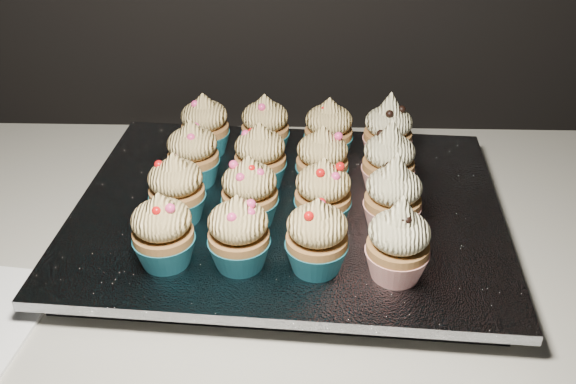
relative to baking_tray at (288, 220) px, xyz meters
The scene contains 19 objects.
worktop 0.06m from the baking_tray, 133.31° to the right, with size 2.44×0.64×0.04m, color beige.
baking_tray is the anchor object (origin of this frame).
foil_lining 0.02m from the baking_tray, ahead, with size 0.49×0.38×0.01m, color silver.
cupcake_0 0.18m from the baking_tray, 137.48° to the right, with size 0.06×0.06×0.08m.
cupcake_1 0.14m from the baking_tray, 112.06° to the right, with size 0.06×0.06×0.08m.
cupcake_2 0.14m from the baking_tray, 74.81° to the right, with size 0.06×0.06×0.08m.
cupcake_3 0.18m from the baking_tray, 48.69° to the right, with size 0.06×0.06×0.10m.
cupcake_4 0.14m from the baking_tray, 164.97° to the right, with size 0.06×0.06×0.08m.
cupcake_5 0.08m from the baking_tray, 137.68° to the right, with size 0.06×0.06×0.08m.
cupcake_6 0.08m from the baking_tray, 44.70° to the right, with size 0.06×0.06×0.08m.
cupcake_7 0.14m from the baking_tray, 21.02° to the right, with size 0.06×0.06×0.10m.
cupcake_8 0.14m from the baking_tray, 158.28° to the left, with size 0.06×0.06×0.08m.
cupcake_9 0.08m from the baking_tray, 129.73° to the left, with size 0.06×0.06×0.08m.
cupcake_10 0.08m from the baking_tray, 41.72° to the left, with size 0.06×0.06×0.08m.
cupcake_11 0.14m from the baking_tray, 15.98° to the left, with size 0.06×0.06×0.10m.
cupcake_12 0.18m from the baking_tray, 132.52° to the left, with size 0.06×0.06×0.08m.
cupcake_13 0.14m from the baking_tray, 105.31° to the left, with size 0.06×0.06×0.08m.
cupcake_14 0.14m from the baking_tray, 66.58° to the left, with size 0.06×0.06×0.08m.
cupcake_15 0.18m from the baking_tray, 41.33° to the left, with size 0.06×0.06×0.10m.
Camera 1 is at (0.05, 1.11, 1.35)m, focal length 40.00 mm.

